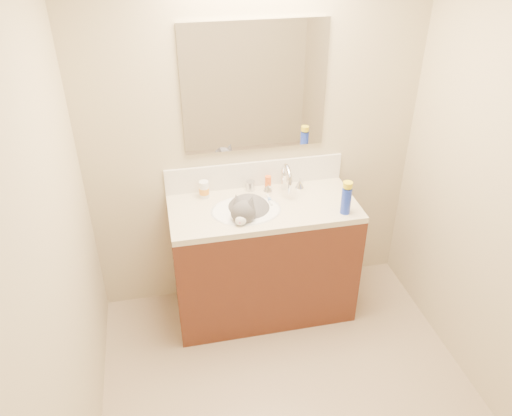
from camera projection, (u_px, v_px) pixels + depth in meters
name	position (u px, v px, depth m)	size (l,w,h in m)	color
room_shell	(318.00, 197.00, 2.03)	(2.24, 2.54, 2.52)	#BAAB8B
vanity_cabinet	(263.00, 262.00, 3.41)	(1.20, 0.55, 0.82)	#4D2214
counter_slab	(264.00, 208.00, 3.18)	(1.20, 0.55, 0.04)	beige
basin	(246.00, 219.00, 3.16)	(0.45, 0.36, 0.14)	white
faucet	(286.00, 181.00, 3.27)	(0.28, 0.20, 0.21)	silver
cat	(248.00, 213.00, 3.15)	(0.40, 0.44, 0.32)	#494749
backsplash	(255.00, 174.00, 3.34)	(1.20, 0.02, 0.18)	silver
mirror	(255.00, 88.00, 3.03)	(0.90, 0.02, 0.80)	white
pill_bottle	(204.00, 189.00, 3.23)	(0.06, 0.06, 0.11)	white
pill_label	(204.00, 191.00, 3.24)	(0.07, 0.07, 0.04)	orange
silver_jar	(250.00, 186.00, 3.32)	(0.06, 0.06, 0.07)	#B7B7BC
amber_bottle	(268.00, 183.00, 3.31)	(0.04, 0.04, 0.10)	orange
toothbrush	(269.00, 200.00, 3.22)	(0.01, 0.14, 0.01)	white
toothbrush_head	(269.00, 199.00, 3.22)	(0.02, 0.03, 0.02)	#6894DD
spray_can	(346.00, 201.00, 3.05)	(0.06, 0.06, 0.17)	#1B34BE
spray_cap	(348.00, 185.00, 2.99)	(0.06, 0.06, 0.04)	yellow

